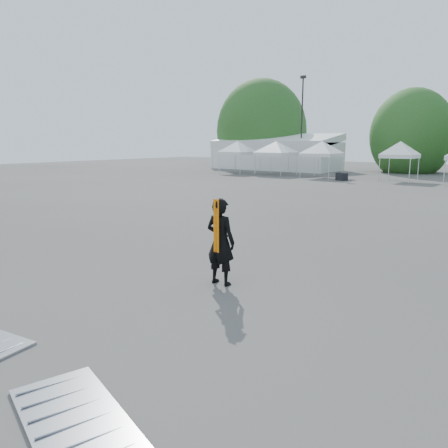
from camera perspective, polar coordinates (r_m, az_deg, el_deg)
The scene contains 12 objects.
ground at distance 12.05m, azimuth 6.97°, elevation -5.43°, with size 120.00×120.00×0.00m, color #474442.
marquee at distance 52.93m, azimuth 6.67°, elevation 9.23°, with size 15.00×6.25×4.23m.
light_pole_west at distance 50.08m, azimuth 10.14°, elevation 13.40°, with size 0.60×0.25×10.30m.
tree_far_w at distance 57.61m, azimuth 4.90°, elevation 11.94°, with size 4.80×4.80×7.30m.
tree_mid_w at distance 51.82m, azimuth 23.28°, elevation 10.58°, with size 4.16×4.16×6.33m.
tent_a at distance 46.32m, azimuth 1.77°, elevation 10.43°, with size 4.14×4.14×3.88m.
tent_b at distance 44.47m, azimuth 6.83°, elevation 10.35°, with size 4.60×4.60×3.88m.
tent_c at distance 41.90m, azimuth 12.71°, elevation 10.14°, with size 4.33×4.33×3.88m.
tent_d at distance 39.96m, azimuth 22.07°, elevation 9.60°, with size 3.77×3.77×3.88m.
man at distance 10.22m, azimuth -0.46°, elevation -2.30°, with size 0.78×0.54×2.06m.
barrier_mid at distance 6.10m, azimuth -19.00°, elevation -22.78°, with size 2.37×1.63×0.07m.
crate_west at distance 39.03m, azimuth 15.12°, elevation 5.98°, with size 0.84×0.65×0.65m, color black.
Camera 1 is at (6.02, -9.88, 3.35)m, focal length 35.00 mm.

